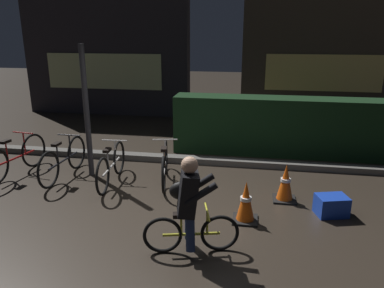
{
  "coord_description": "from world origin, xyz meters",
  "views": [
    {
      "loc": [
        1.17,
        -4.96,
        2.63
      ],
      "look_at": [
        0.2,
        0.6,
        0.9
      ],
      "focal_mm": 34.66,
      "sensor_mm": 36.0,
      "label": 1
    }
  ],
  "objects_px": {
    "street_post": "(87,113)",
    "parked_bike_center_right": "(165,164)",
    "parked_bike_left_mid": "(63,160)",
    "blue_crate": "(331,205)",
    "parked_bike_leftmost": "(15,157)",
    "cyclist": "(189,205)",
    "traffic_cone_near": "(246,202)",
    "traffic_cone_far": "(285,183)",
    "parked_bike_center_left": "(111,166)"
  },
  "relations": [
    {
      "from": "blue_crate",
      "to": "parked_bike_leftmost",
      "type": "bearing_deg",
      "value": 173.45
    },
    {
      "from": "street_post",
      "to": "parked_bike_leftmost",
      "type": "distance_m",
      "value": 1.65
    },
    {
      "from": "street_post",
      "to": "traffic_cone_far",
      "type": "distance_m",
      "value": 3.7
    },
    {
      "from": "street_post",
      "to": "parked_bike_center_left",
      "type": "distance_m",
      "value": 1.08
    },
    {
      "from": "street_post",
      "to": "traffic_cone_near",
      "type": "relative_size",
      "value": 3.98
    },
    {
      "from": "parked_bike_left_mid",
      "to": "parked_bike_center_right",
      "type": "distance_m",
      "value": 1.9
    },
    {
      "from": "traffic_cone_near",
      "to": "traffic_cone_far",
      "type": "relative_size",
      "value": 0.99
    },
    {
      "from": "parked_bike_left_mid",
      "to": "traffic_cone_far",
      "type": "height_order",
      "value": "parked_bike_left_mid"
    },
    {
      "from": "parked_bike_center_left",
      "to": "parked_bike_center_right",
      "type": "xyz_separation_m",
      "value": [
        0.92,
        0.24,
        -0.0
      ]
    },
    {
      "from": "traffic_cone_near",
      "to": "blue_crate",
      "type": "height_order",
      "value": "traffic_cone_near"
    },
    {
      "from": "traffic_cone_far",
      "to": "cyclist",
      "type": "distance_m",
      "value": 2.13
    },
    {
      "from": "street_post",
      "to": "blue_crate",
      "type": "height_order",
      "value": "street_post"
    },
    {
      "from": "parked_bike_center_right",
      "to": "cyclist",
      "type": "distance_m",
      "value": 2.28
    },
    {
      "from": "street_post",
      "to": "parked_bike_center_right",
      "type": "xyz_separation_m",
      "value": [
        1.46,
        -0.08,
        -0.88
      ]
    },
    {
      "from": "parked_bike_leftmost",
      "to": "blue_crate",
      "type": "relative_size",
      "value": 3.79
    },
    {
      "from": "parked_bike_center_left",
      "to": "blue_crate",
      "type": "xyz_separation_m",
      "value": [
        3.66,
        -0.58,
        -0.19
      ]
    },
    {
      "from": "street_post",
      "to": "parked_bike_center_left",
      "type": "relative_size",
      "value": 1.52
    },
    {
      "from": "parked_bike_leftmost",
      "to": "traffic_cone_far",
      "type": "relative_size",
      "value": 2.72
    },
    {
      "from": "parked_bike_leftmost",
      "to": "traffic_cone_near",
      "type": "distance_m",
      "value": 4.46
    },
    {
      "from": "street_post",
      "to": "parked_bike_center_right",
      "type": "relative_size",
      "value": 1.55
    },
    {
      "from": "parked_bike_left_mid",
      "to": "parked_bike_center_left",
      "type": "bearing_deg",
      "value": -95.13
    },
    {
      "from": "street_post",
      "to": "parked_bike_left_mid",
      "type": "height_order",
      "value": "street_post"
    },
    {
      "from": "street_post",
      "to": "parked_bike_center_right",
      "type": "height_order",
      "value": "street_post"
    },
    {
      "from": "street_post",
      "to": "parked_bike_leftmost",
      "type": "relative_size",
      "value": 1.45
    },
    {
      "from": "traffic_cone_far",
      "to": "parked_bike_left_mid",
      "type": "bearing_deg",
      "value": 175.69
    },
    {
      "from": "street_post",
      "to": "parked_bike_center_left",
      "type": "height_order",
      "value": "street_post"
    },
    {
      "from": "parked_bike_leftmost",
      "to": "traffic_cone_near",
      "type": "height_order",
      "value": "parked_bike_leftmost"
    },
    {
      "from": "street_post",
      "to": "traffic_cone_near",
      "type": "xyz_separation_m",
      "value": [
        2.95,
        -1.3,
        -0.92
      ]
    },
    {
      "from": "parked_bike_center_right",
      "to": "traffic_cone_far",
      "type": "distance_m",
      "value": 2.13
    },
    {
      "from": "parked_bike_leftmost",
      "to": "blue_crate",
      "type": "bearing_deg",
      "value": -88.92
    },
    {
      "from": "parked_bike_left_mid",
      "to": "parked_bike_center_right",
      "type": "height_order",
      "value": "parked_bike_left_mid"
    },
    {
      "from": "traffic_cone_near",
      "to": "traffic_cone_far",
      "type": "distance_m",
      "value": 0.99
    },
    {
      "from": "traffic_cone_near",
      "to": "blue_crate",
      "type": "distance_m",
      "value": 1.32
    },
    {
      "from": "parked_bike_left_mid",
      "to": "traffic_cone_near",
      "type": "relative_size",
      "value": 2.71
    },
    {
      "from": "parked_bike_leftmost",
      "to": "parked_bike_left_mid",
      "type": "height_order",
      "value": "parked_bike_leftmost"
    },
    {
      "from": "street_post",
      "to": "traffic_cone_near",
      "type": "distance_m",
      "value": 3.35
    },
    {
      "from": "parked_bike_leftmost",
      "to": "parked_bike_center_left",
      "type": "bearing_deg",
      "value": -84.33
    },
    {
      "from": "blue_crate",
      "to": "cyclist",
      "type": "distance_m",
      "value": 2.35
    },
    {
      "from": "parked_bike_left_mid",
      "to": "blue_crate",
      "type": "distance_m",
      "value": 4.69
    },
    {
      "from": "cyclist",
      "to": "parked_bike_left_mid",
      "type": "bearing_deg",
      "value": 129.92
    },
    {
      "from": "parked_bike_leftmost",
      "to": "cyclist",
      "type": "height_order",
      "value": "cyclist"
    },
    {
      "from": "traffic_cone_near",
      "to": "cyclist",
      "type": "distance_m",
      "value": 1.16
    },
    {
      "from": "blue_crate",
      "to": "parked_bike_left_mid",
      "type": "bearing_deg",
      "value": 171.52
    },
    {
      "from": "street_post",
      "to": "traffic_cone_far",
      "type": "bearing_deg",
      "value": -8.16
    },
    {
      "from": "parked_bike_left_mid",
      "to": "parked_bike_center_left",
      "type": "height_order",
      "value": "parked_bike_left_mid"
    },
    {
      "from": "street_post",
      "to": "parked_bike_center_right",
      "type": "bearing_deg",
      "value": -3.19
    },
    {
      "from": "street_post",
      "to": "parked_bike_leftmost",
      "type": "bearing_deg",
      "value": -169.44
    },
    {
      "from": "traffic_cone_far",
      "to": "blue_crate",
      "type": "height_order",
      "value": "traffic_cone_far"
    },
    {
      "from": "parked_bike_center_right",
      "to": "traffic_cone_far",
      "type": "xyz_separation_m",
      "value": [
        2.09,
        -0.43,
        -0.04
      ]
    },
    {
      "from": "traffic_cone_far",
      "to": "blue_crate",
      "type": "distance_m",
      "value": 0.77
    }
  ]
}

